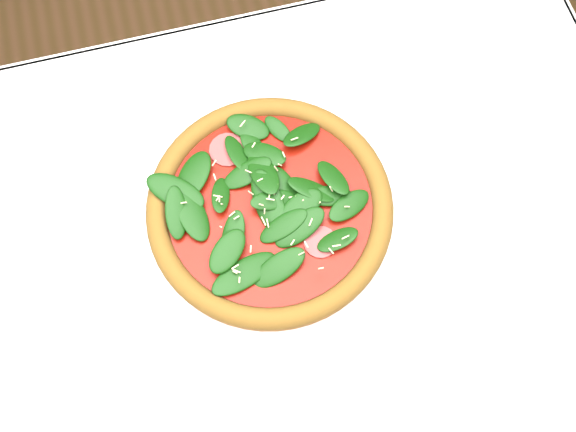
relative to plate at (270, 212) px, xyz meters
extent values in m
plane|color=brown|center=(-0.06, -0.07, -0.76)|extent=(6.00, 6.00, 0.00)
cube|color=white|center=(-0.06, -0.07, -0.03)|extent=(1.20, 0.80, 0.04)
cylinder|color=#523120|center=(0.48, 0.27, -0.40)|extent=(0.06, 0.06, 0.71)
cube|color=white|center=(-0.06, 0.33, -0.12)|extent=(1.20, 0.01, 0.22)
cylinder|color=silver|center=(0.00, 0.00, 0.00)|extent=(0.38, 0.38, 0.01)
torus|color=silver|center=(0.00, 0.00, 0.00)|extent=(0.38, 0.38, 0.01)
cylinder|color=#9C5825|center=(0.00, 0.00, 0.01)|extent=(0.41, 0.41, 0.01)
torus|color=#B07728|center=(0.00, 0.00, 0.02)|extent=(0.42, 0.42, 0.03)
cylinder|color=maroon|center=(0.00, 0.00, 0.02)|extent=(0.35, 0.35, 0.00)
cylinder|color=brown|center=(0.00, 0.00, 0.02)|extent=(0.30, 0.30, 0.00)
ellipsoid|color=#0E3C0A|center=(0.00, 0.00, 0.03)|extent=(0.33, 0.33, 0.03)
cylinder|color=beige|center=(0.00, 0.00, 0.04)|extent=(0.30, 0.30, 0.00)
cylinder|color=silver|center=(0.32, -0.22, 0.00)|extent=(0.14, 0.14, 0.01)
torus|color=silver|center=(0.32, -0.22, 0.00)|extent=(0.14, 0.14, 0.01)
cylinder|color=silver|center=(0.48, 0.06, 0.00)|extent=(0.14, 0.14, 0.01)
camera|label=1|loc=(-0.06, -0.31, 0.82)|focal=40.00mm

